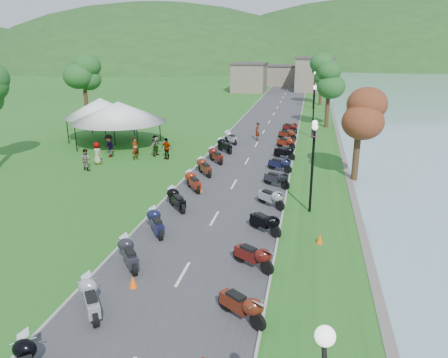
# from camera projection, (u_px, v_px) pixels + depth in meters

# --- Properties ---
(road) EXTENTS (7.00, 120.00, 0.02)m
(road) POSITION_uv_depth(u_px,v_px,m) (264.00, 132.00, 45.86)
(road) COLOR #3E3E41
(road) RESTS_ON ground
(hills_backdrop) EXTENTS (360.00, 120.00, 76.00)m
(hills_backdrop) POSITION_uv_depth(u_px,v_px,m) (303.00, 63.00, 195.50)
(hills_backdrop) COLOR #285621
(hills_backdrop) RESTS_ON ground
(far_building) EXTENTS (18.00, 16.00, 5.00)m
(far_building) POSITION_uv_depth(u_px,v_px,m) (279.00, 76.00, 87.57)
(far_building) COLOR #776A5D
(far_building) RESTS_ON ground
(moto_row_left) EXTENTS (2.60, 42.99, 1.10)m
(moto_row_left) POSITION_uv_depth(u_px,v_px,m) (156.00, 224.00, 21.40)
(moto_row_left) COLOR #331411
(moto_row_left) RESTS_ON ground
(moto_row_right) EXTENTS (2.60, 38.74, 1.10)m
(moto_row_right) POSITION_uv_depth(u_px,v_px,m) (275.00, 179.00, 28.36)
(moto_row_right) COLOR #331411
(moto_row_right) RESTS_ON ground
(vendor_tent_main) EXTENTS (5.62, 5.62, 4.00)m
(vendor_tent_main) POSITION_uv_depth(u_px,v_px,m) (119.00, 124.00, 39.24)
(vendor_tent_main) COLOR white
(vendor_tent_main) RESTS_ON ground
(vendor_tent_side) EXTENTS (4.61, 4.61, 4.00)m
(vendor_tent_side) POSITION_uv_depth(u_px,v_px,m) (101.00, 119.00, 41.77)
(vendor_tent_side) COLOR white
(vendor_tent_side) RESTS_ON ground
(tree_lakeside) EXTENTS (2.56, 2.56, 7.12)m
(tree_lakeside) POSITION_uv_depth(u_px,v_px,m) (359.00, 129.00, 28.96)
(tree_lakeside) COLOR #276526
(tree_lakeside) RESTS_ON ground
(pedestrian_a) EXTENTS (0.70, 0.80, 1.83)m
(pedestrian_a) POSITION_uv_depth(u_px,v_px,m) (136.00, 160.00, 35.15)
(pedestrian_a) COLOR slate
(pedestrian_a) RESTS_ON ground
(pedestrian_b) EXTENTS (0.88, 0.68, 1.61)m
(pedestrian_b) POSITION_uv_depth(u_px,v_px,m) (87.00, 170.00, 32.30)
(pedestrian_b) COLOR slate
(pedestrian_b) RESTS_ON ground
(pedestrian_c) EXTENTS (1.26, 1.15, 1.87)m
(pedestrian_c) POSITION_uv_depth(u_px,v_px,m) (110.00, 157.00, 35.97)
(pedestrian_c) COLOR slate
(pedestrian_c) RESTS_ON ground
(traffic_cone_near) EXTENTS (0.33, 0.33, 0.52)m
(traffic_cone_near) POSITION_uv_depth(u_px,v_px,m) (133.00, 282.00, 16.78)
(traffic_cone_near) COLOR #F2590C
(traffic_cone_near) RESTS_ON ground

